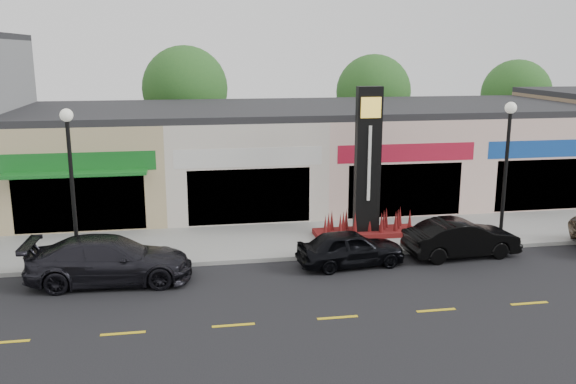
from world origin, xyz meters
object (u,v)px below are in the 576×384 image
lamp_west_near (71,172)px  lamp_east_near (507,158)px  car_black_conv (461,238)px  car_black_sedan (351,248)px  pylon_sign (367,184)px  car_dark_sedan (110,260)px

lamp_west_near → lamp_east_near: bearing=0.0°
lamp_east_near → lamp_west_near: bearing=180.0°
lamp_west_near → car_black_conv: size_ratio=1.29×
car_black_sedan → car_black_conv: car_black_conv is taller
lamp_west_near → pylon_sign: (11.00, 1.70, -1.20)m
lamp_west_near → pylon_sign: bearing=8.8°
lamp_west_near → car_dark_sedan: bearing=-50.4°
car_dark_sedan → car_black_conv: size_ratio=1.25×
pylon_sign → car_black_conv: bearing=-43.7°
lamp_east_near → car_dark_sedan: lamp_east_near is taller
car_black_sedan → car_black_conv: (4.34, 0.29, 0.05)m
car_black_sedan → car_dark_sedan: bearing=85.0°
lamp_west_near → car_dark_sedan: lamp_west_near is taller
lamp_east_near → pylon_sign: size_ratio=0.91×
car_black_sedan → lamp_east_near: bearing=-84.9°
car_dark_sedan → car_black_conv: 12.60m
pylon_sign → car_dark_sedan: size_ratio=1.13×
lamp_west_near → car_black_conv: bearing=-4.3°
lamp_west_near → pylon_sign: pylon_sign is taller
car_black_sedan → lamp_west_near: bearing=75.6°
pylon_sign → car_black_sedan: (-1.48, -3.02, -1.62)m
car_dark_sedan → lamp_east_near: bearing=-81.5°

